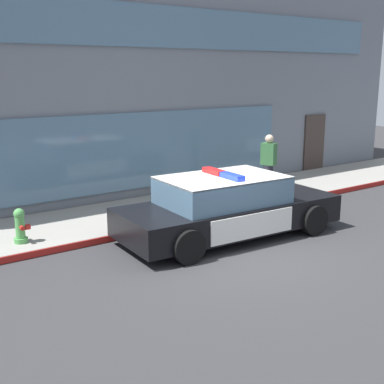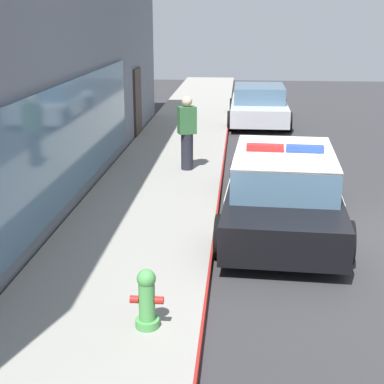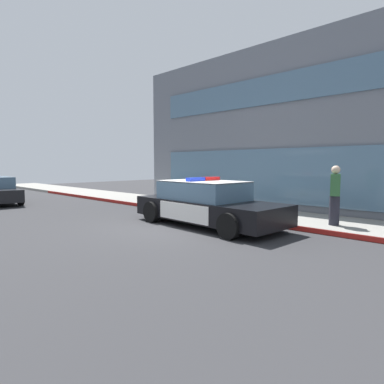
# 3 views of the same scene
# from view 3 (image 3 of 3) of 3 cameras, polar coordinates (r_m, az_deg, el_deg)

# --- Properties ---
(ground) EXTENTS (48.00, 48.00, 0.00)m
(ground) POSITION_cam_3_polar(r_m,az_deg,el_deg) (10.05, -2.76, -5.97)
(ground) COLOR #303033
(sidewalk) EXTENTS (48.00, 2.64, 0.15)m
(sidewalk) POSITION_cam_3_polar(r_m,az_deg,el_deg) (12.43, 8.20, -3.55)
(sidewalk) COLOR gray
(sidewalk) RESTS_ON ground
(curb_red_paint) EXTENTS (28.80, 0.04, 0.14)m
(curb_red_paint) POSITION_cam_3_polar(r_m,az_deg,el_deg) (11.39, 4.23, -4.29)
(curb_red_paint) COLOR maroon
(curb_red_paint) RESTS_ON ground
(storefront_building) EXTENTS (18.06, 10.52, 6.62)m
(storefront_building) POSITION_cam_3_polar(r_m,az_deg,el_deg) (17.31, 27.98, 9.04)
(storefront_building) COLOR slate
(storefront_building) RESTS_ON ground
(police_cruiser) EXTENTS (5.11, 2.30, 1.49)m
(police_cruiser) POSITION_cam_3_polar(r_m,az_deg,el_deg) (10.04, 2.57, -2.05)
(police_cruiser) COLOR black
(police_cruiser) RESTS_ON ground
(fire_hydrant) EXTENTS (0.34, 0.39, 0.73)m
(fire_hydrant) POSITION_cam_3_polar(r_m,az_deg,el_deg) (14.14, -4.69, -0.74)
(fire_hydrant) COLOR #4C994C
(fire_hydrant) RESTS_ON sidewalk
(pedestrian_on_sidewalk) EXTENTS (0.38, 0.47, 1.71)m
(pedestrian_on_sidewalk) POSITION_cam_3_polar(r_m,az_deg,el_deg) (10.11, 23.86, -0.52)
(pedestrian_on_sidewalk) COLOR #23232D
(pedestrian_on_sidewalk) RESTS_ON sidewalk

